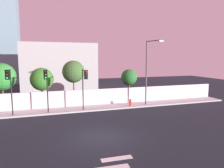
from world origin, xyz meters
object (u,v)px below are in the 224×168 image
traffic_light_center (9,82)px  roadside_tree_rightmost (129,77)px  traffic_light_right (46,82)px  roadside_tree_midright (73,72)px  roadside_tree_leftmost (2,77)px  fire_hydrant (130,102)px  traffic_light_left (85,81)px  roadside_tree_midleft (42,79)px  street_lamp_curbside (148,67)px

traffic_light_center → roadside_tree_rightmost: size_ratio=1.07×
traffic_light_right → roadside_tree_midright: size_ratio=0.82×
roadside_tree_leftmost → roadside_tree_midright: bearing=0.0°
fire_hydrant → traffic_light_left: bearing=-171.2°
roadside_tree_leftmost → roadside_tree_midleft: 4.08m
roadside_tree_midright → fire_hydrant: bearing=-29.1°
traffic_light_center → fire_hydrant: size_ratio=5.61×
traffic_light_left → fire_hydrant: traffic_light_left is taller
traffic_light_center → street_lamp_curbside: (14.34, 0.36, 1.14)m
street_lamp_curbside → roadside_tree_midright: 8.74m
fire_hydrant → roadside_tree_rightmost: bearing=70.4°
street_lamp_curbside → roadside_tree_midleft: (-11.58, 3.46, -1.34)m
street_lamp_curbside → roadside_tree_rightmost: size_ratio=1.78×
traffic_light_right → roadside_tree_midleft: 3.89m
traffic_light_right → street_lamp_curbside: (11.09, 0.39, 1.19)m
traffic_light_center → fire_hydrant: (12.25, 0.53, -2.78)m
fire_hydrant → roadside_tree_leftmost: 14.26m
roadside_tree_midright → roadside_tree_rightmost: bearing=0.0°
street_lamp_curbside → roadside_tree_midleft: bearing=163.4°
roadside_tree_midright → roadside_tree_rightmost: size_ratio=1.28×
traffic_light_left → street_lamp_curbside: bearing=5.1°
roadside_tree_midleft → roadside_tree_midright: bearing=-0.0°
traffic_light_center → fire_hydrant: traffic_light_center is taller
traffic_light_left → street_lamp_curbside: street_lamp_curbside is taller
roadside_tree_midleft → traffic_light_left: bearing=-44.8°
roadside_tree_midleft → roadside_tree_rightmost: 10.67m
traffic_light_right → street_lamp_curbside: street_lamp_curbside is taller
fire_hydrant → roadside_tree_midleft: 10.38m
fire_hydrant → roadside_tree_midright: size_ratio=0.15×
traffic_light_left → street_lamp_curbside: 7.56m
traffic_light_center → fire_hydrant: bearing=2.5°
traffic_light_left → roadside_tree_midleft: 5.85m
street_lamp_curbside → fire_hydrant: size_ratio=9.36×
roadside_tree_leftmost → roadside_tree_midright: roadside_tree_midright is taller
traffic_light_right → fire_hydrant: traffic_light_right is taller
traffic_light_center → roadside_tree_midleft: 4.72m
traffic_light_center → street_lamp_curbside: size_ratio=0.60×
roadside_tree_midleft → roadside_tree_rightmost: roadside_tree_midleft is taller
traffic_light_left → traffic_light_right: (-3.65, 0.27, 0.02)m
traffic_light_left → roadside_tree_midleft: bearing=135.2°
traffic_light_center → traffic_light_left: bearing=-2.5°
roadside_tree_leftmost → roadside_tree_rightmost: (14.73, 0.00, -0.49)m
roadside_tree_leftmost → roadside_tree_rightmost: bearing=0.0°
traffic_light_right → fire_hydrant: (9.00, 0.56, -2.73)m
traffic_light_left → roadside_tree_rightmost: (6.53, 4.12, -0.23)m
traffic_light_center → roadside_tree_rightmost: (13.43, 3.82, -0.30)m
traffic_light_left → traffic_light_center: bearing=177.5°
traffic_light_right → roadside_tree_leftmost: (-4.55, 3.85, 0.23)m
traffic_light_right → roadside_tree_rightmost: size_ratio=1.05×
traffic_light_center → roadside_tree_midleft: size_ratio=0.98×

